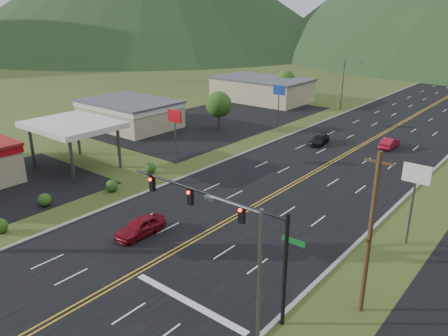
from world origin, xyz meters
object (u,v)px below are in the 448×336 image
Objects in this scene: streetlight_east at (253,283)px; gas_canopy at (73,126)px; streetlight_west at (345,81)px; car_red_far at (389,143)px; car_dark_mid at (319,140)px; car_red_near at (140,227)px; traffic_signal at (228,220)px.

streetlight_east reaches higher than gas_canopy.
car_red_far is (14.92, -18.16, -4.50)m from streetlight_west.
streetlight_west is 23.87m from car_dark_mid.
gas_canopy is 19.61m from car_red_near.
streetlight_east reaches higher than traffic_signal.
car_dark_mid is (7.02, -22.35, -4.56)m from streetlight_west.
traffic_signal is 1.31× the size of gas_canopy.
streetlight_west is at bearing 99.47° from car_dark_mid.
traffic_signal is 29.59m from gas_canopy.
streetlight_east reaches higher than car_red_near.
traffic_signal reaches higher than car_dark_mid.
traffic_signal is 58.88m from streetlight_west.
streetlight_east reaches higher than car_dark_mid.
traffic_signal is at bearing 94.57° from car_red_far.
streetlight_east is 41.10m from car_dark_mid.
gas_canopy is 2.42× the size of car_red_far.
streetlight_east is 0.90× the size of gas_canopy.
gas_canopy is 2.33× the size of car_dark_mid.
car_red_near is 31.84m from car_dark_mid.
traffic_signal is at bearing -72.03° from streetlight_west.
streetlight_west is (-18.16, 56.00, -0.15)m from traffic_signal.
streetlight_west reaches higher than gas_canopy.
car_red_near is at bearing 158.83° from streetlight_east.
gas_canopy is 2.28× the size of car_red_near.
car_red_near is at bearing -18.81° from gas_canopy.
car_dark_mid is at bearing 92.32° from car_red_near.
gas_canopy is at bearing 162.06° from car_red_near.
car_red_near is 1.02× the size of car_dark_mid.
gas_canopy is at bearing 164.30° from traffic_signal.
car_red_far is at bearing 94.89° from traffic_signal.
car_red_far is at bearing 79.73° from car_red_near.
car_red_near reaches higher than car_dark_mid.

